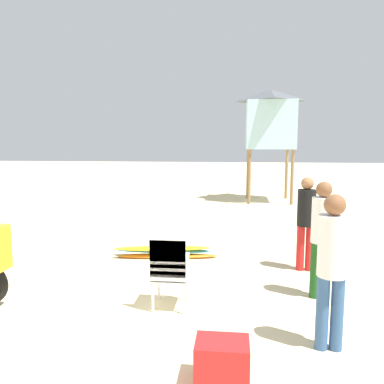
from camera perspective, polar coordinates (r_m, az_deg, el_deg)
name	(u,v)px	position (r m, az deg, el deg)	size (l,w,h in m)	color
ground	(53,329)	(5.35, -20.02, -18.56)	(80.00, 80.00, 0.00)	beige
stacked_plastic_chairs	(169,264)	(5.33, -3.41, -10.67)	(0.48, 0.48, 1.11)	white
surfboard_pile	(164,252)	(7.82, -4.24, -8.84)	(2.14, 0.58, 0.24)	orange
lifeguard_near_left	(306,217)	(7.13, 16.63, -3.63)	(0.32, 0.32, 1.70)	red
lifeguard_near_center	(322,232)	(5.93, 18.81, -5.62)	(0.32, 0.32, 1.74)	#194C19
lifeguard_near_right	(332,261)	(4.50, 20.14, -9.69)	(0.32, 0.32, 1.76)	#33598C
lifeguard_tower	(270,119)	(15.22, 11.57, 10.55)	(1.98, 1.98, 4.29)	olive
traffic_cone_near	(322,234)	(9.12, 18.79, -5.92)	(0.37, 0.37, 0.52)	orange
traffic_cone_far	(332,248)	(8.07, 20.14, -7.80)	(0.35, 0.35, 0.50)	orange
cooler_box	(222,362)	(4.02, 4.49, -23.96)	(0.52, 0.38, 0.43)	red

